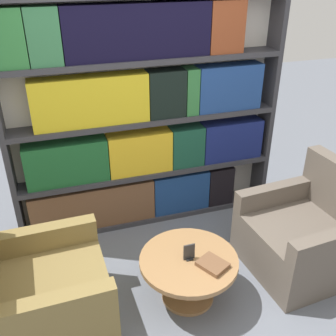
# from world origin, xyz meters

# --- Properties ---
(ground_plane) EXTENTS (14.00, 14.00, 0.00)m
(ground_plane) POSITION_xyz_m (0.00, 0.00, 0.00)
(ground_plane) COLOR slate
(bookshelf) EXTENTS (2.66, 0.30, 2.27)m
(bookshelf) POSITION_xyz_m (-0.04, 1.35, 1.12)
(bookshelf) COLOR silver
(bookshelf) RESTS_ON ground_plane
(armchair_left) EXTENTS (0.92, 0.91, 0.95)m
(armchair_left) POSITION_xyz_m (-1.15, 0.17, 0.32)
(armchair_left) COLOR olive
(armchair_left) RESTS_ON ground_plane
(armchair_right) EXTENTS (0.96, 0.95, 0.95)m
(armchair_right) POSITION_xyz_m (1.13, 0.17, 0.32)
(armchair_right) COLOR brown
(armchair_right) RESTS_ON ground_plane
(coffee_table) EXTENTS (0.79, 0.79, 0.41)m
(coffee_table) POSITION_xyz_m (-0.01, 0.11, 0.30)
(coffee_table) COLOR olive
(coffee_table) RESTS_ON ground_plane
(table_sign) EXTENTS (0.09, 0.06, 0.14)m
(table_sign) POSITION_xyz_m (-0.01, 0.11, 0.47)
(table_sign) COLOR black
(table_sign) RESTS_ON coffee_table
(stray_book) EXTENTS (0.26, 0.27, 0.04)m
(stray_book) POSITION_xyz_m (0.13, -0.03, 0.43)
(stray_book) COLOR brown
(stray_book) RESTS_ON coffee_table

